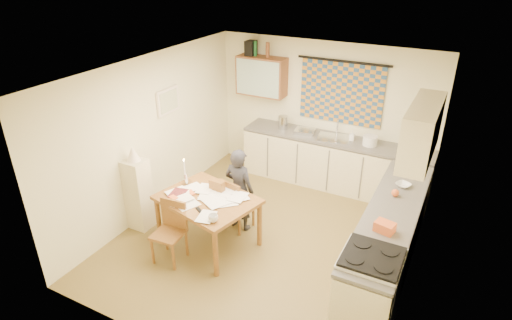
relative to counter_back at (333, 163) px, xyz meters
The scene contains 44 objects.
floor 2.03m from the counter_back, 100.26° to the right, with size 4.00×4.50×0.02m, color brown.
ceiling 2.86m from the counter_back, 100.26° to the right, with size 4.00×4.50×0.02m, color white.
wall_back 0.93m from the counter_back, 138.71° to the left, with size 4.00×0.02×2.50m, color beige.
wall_front 4.30m from the counter_back, 94.79° to the right, with size 4.00×0.02×2.50m, color beige.
wall_left 3.17m from the counter_back, 140.47° to the right, with size 0.02×4.50×2.50m, color beige.
wall_right 2.68m from the counter_back, 49.64° to the right, with size 0.02×4.50×2.50m, color beige.
window_blind 1.23m from the counter_back, 101.09° to the left, with size 1.45×0.03×1.05m, color navy.
curtain_rod 1.77m from the counter_back, 101.96° to the left, with size 0.04×0.04×1.60m, color black.
wall_cabinet 2.02m from the counter_back, behind, with size 0.90×0.34×0.70m, color brown.
wall_cabinet_glass 2.02m from the counter_back, behind, with size 0.84×0.02×0.64m, color #99B2A5.
upper_cabinet_right 2.47m from the counter_back, 43.47° to the right, with size 0.34×1.30×0.70m, color beige.
framed_print 3.06m from the counter_back, 146.29° to the right, with size 0.04×0.50×0.40m, color #F5E3CE.
print_canvas 3.04m from the counter_back, 146.00° to the right, with size 0.01×0.42×0.32m, color #EBE7CE.
counter_back is the anchor object (origin of this frame).
counter_right 2.30m from the counter_back, 54.20° to the right, with size 0.62×2.95×0.92m.
stove 3.22m from the counter_back, 65.29° to the right, with size 0.63×0.63×0.98m.
sink 0.43m from the counter_back, behind, with size 0.55×0.45×0.10m, color silver.
tap 0.64m from the counter_back, 101.45° to the left, with size 0.03×0.03×0.28m, color silver.
dish_rack 0.76m from the counter_back, behind, with size 0.35×0.30×0.06m, color silver.
kettle 1.16m from the counter_back, behind, with size 0.18×0.18×0.24m, color silver.
mixing_bowl 0.80m from the counter_back, ahead, with size 0.24×0.24×0.16m, color white.
soap_bottle 0.62m from the counter_back, 10.51° to the left, with size 0.08×0.08×0.18m, color white.
bowl 1.86m from the counter_back, 41.19° to the right, with size 0.25×0.25×0.05m, color white.
orange_bag 2.76m from the counter_back, 60.23° to the right, with size 0.22×0.16×0.12m, color orange.
fruit_orange 2.04m from the counter_back, 48.99° to the right, with size 0.10×0.10×0.10m, color orange.
speaker 2.52m from the counter_back, behind, with size 0.16×0.20×0.26m, color black.
bottle_green 2.46m from the counter_back, behind, with size 0.07×0.07×0.26m, color #195926.
bottle_brown 2.30m from the counter_back, behind, with size 0.07×0.07×0.26m, color brown.
dining_table 2.66m from the counter_back, 113.06° to the right, with size 1.49×1.26×0.75m.
chair_far 2.12m from the counter_back, 114.28° to the right, with size 0.45×0.45×0.85m.
chair_near 3.28m from the counter_back, 113.54° to the right, with size 0.42×0.42×0.86m.
person 2.09m from the counter_back, 113.86° to the right, with size 0.50×0.35×1.31m, color black.
shelf_stand 3.39m from the counter_back, 130.34° to the right, with size 0.32×0.30×1.13m, color beige.
lampshade 3.48m from the counter_back, 130.34° to the right, with size 0.20×0.20×0.22m, color #F5E3CE.
letter_rack 2.46m from the counter_back, 115.08° to the right, with size 0.22×0.10×0.16m, color brown.
mug 2.99m from the counter_back, 102.80° to the right, with size 0.15×0.15×0.10m, color white.
magazine 3.04m from the counter_back, 121.16° to the right, with size 0.27×0.33×0.03m, color maroon.
book 2.86m from the counter_back, 120.14° to the right, with size 0.25×0.27×0.02m, color orange.
orange_box 3.07m from the counter_back, 118.01° to the right, with size 0.12×0.08×0.04m, color orange.
eyeglasses 2.94m from the counter_back, 109.31° to the right, with size 0.13×0.04×0.02m, color black.
candle_holder 2.76m from the counter_back, 124.03° to the right, with size 0.06×0.06×0.18m, color silver.
candle 2.81m from the counter_back, 123.53° to the right, with size 0.02×0.02×0.22m, color white.
candle_flame 2.83m from the counter_back, 123.84° to the right, with size 0.02×0.02×0.02m, color #FFCC66.
papers 2.72m from the counter_back, 113.54° to the right, with size 1.18×0.94×0.03m.
Camera 1 is at (2.26, -4.71, 3.85)m, focal length 30.00 mm.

